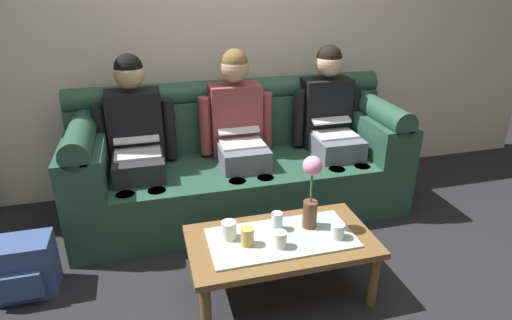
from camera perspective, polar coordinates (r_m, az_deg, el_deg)
The scene contains 14 objects.
ground_plane at distance 2.54m, azimuth 4.07°, elevation -18.81°, with size 14.00×14.00×0.00m, color black.
back_wall_patterned at distance 3.53m, azimuth -4.61°, elevation 19.35°, with size 6.00×0.12×2.90m, color beige.
couch at distance 3.29m, azimuth -2.28°, elevation -0.48°, with size 2.44×0.88×0.96m.
person_left at distance 3.11m, azimuth -15.67°, elevation 2.96°, with size 0.56×0.67×1.22m.
person_middle at distance 3.18m, azimuth -2.35°, elevation 4.28°, with size 0.56×0.67×1.22m.
person_right at distance 3.40m, azimuth 9.86°, elevation 5.28°, with size 0.56×0.67×1.22m.
coffee_table at distance 2.43m, azimuth 3.35°, elevation -11.26°, with size 1.03×0.56×0.38m.
flower_vase at distance 2.38m, azimuth 7.39°, elevation -3.80°, with size 0.11×0.11×0.44m.
cup_near_left at distance 2.36m, azimuth -3.63°, elevation -9.32°, with size 0.08×0.08×0.10m, color white.
cup_near_right at distance 2.30m, azimuth 3.21°, elevation -10.53°, with size 0.07×0.07×0.09m, color white.
cup_far_center at distance 2.43m, azimuth 2.72°, elevation -8.15°, with size 0.06×0.06×0.11m, color silver.
cup_far_left at distance 2.31m, azimuth -1.17°, elevation -10.15°, with size 0.07×0.07×0.10m, color gold.
cup_far_right at distance 2.41m, azimuth 10.82°, elevation -9.26°, with size 0.08×0.08×0.08m, color silver.
backpack_left at distance 2.85m, azimuth -28.71°, elevation -12.53°, with size 0.35×0.27×0.34m.
Camera 1 is at (-0.65, -1.76, 1.72)m, focal length 30.00 mm.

